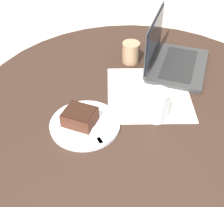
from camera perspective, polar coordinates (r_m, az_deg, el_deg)
name	(u,v)px	position (r m, az deg, el deg)	size (l,w,h in m)	color
dining_table	(135,121)	(1.19, 4.24, -3.29)	(1.19, 1.19, 0.72)	black
paper_document	(148,93)	(1.16, 6.67, 1.85)	(0.37, 0.35, 0.00)	white
plate	(85,124)	(1.02, -4.96, -3.82)	(0.23, 0.23, 0.01)	silver
cake_slice	(80,117)	(1.01, -5.92, -2.42)	(0.12, 0.13, 0.05)	#472619
fork	(93,130)	(0.99, -3.52, -4.83)	(0.17, 0.07, 0.00)	silver
coffee_glass	(131,52)	(1.31, 3.48, 9.31)	(0.07, 0.07, 0.09)	#997556
water_glass	(157,105)	(1.03, 8.25, -0.31)	(0.08, 0.08, 0.11)	silver
laptop	(172,59)	(1.30, 10.98, 7.99)	(0.37, 0.34, 0.21)	#2D2D2D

